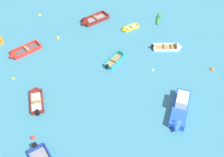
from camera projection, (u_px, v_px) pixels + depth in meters
The scene contains 14 objects.
rowboat_maroon_center at pixel (36, 95), 29.08m from camera, with size 1.98×3.86×1.16m.
rowboat_turquoise_far_back at pixel (118, 56), 33.54m from camera, with size 2.82×3.36×1.01m.
rowboat_red_back_row_left at pixel (18, 54), 33.85m from camera, with size 4.14×3.73×1.37m.
rowboat_white_back_row_center at pixel (174, 47), 34.80m from camera, with size 3.91×1.40×1.20m.
kayak_green_cluster_inner at pixel (159, 18), 39.50m from camera, with size 1.31×3.18×0.30m.
motor_launch_blue_cluster_outer at pixel (180, 110), 27.25m from camera, with size 3.11×5.52×1.83m.
rowboat_yellow_foreground_center at pixel (126, 29), 37.64m from camera, with size 2.77×2.15×0.90m.
rowboat_maroon_near_left at pixel (89, 22), 38.75m from camera, with size 4.39×3.76×1.47m.
mooring_buoy_between_boats_right at pixel (58, 38), 36.42m from camera, with size 0.46×0.46×0.46m, color yellow.
mooring_buoy_trailing at pixel (13, 79), 31.09m from camera, with size 0.29×0.29×0.29m, color yellow.
mooring_buoy_outer_edge at pixel (40, 15), 40.29m from camera, with size 0.45×0.45×0.45m, color yellow.
mooring_buoy_between_boats_left at pixel (33, 138), 25.63m from camera, with size 0.44×0.44×0.44m, color red.
mooring_buoy_near_foreground at pixel (153, 70), 32.06m from camera, with size 0.34×0.34×0.34m, color silver.
mooring_buoy_far_field at pixel (212, 69), 32.15m from camera, with size 0.48×0.48×0.48m, color orange.
Camera 1 is at (-0.49, -3.46, 22.02)m, focal length 44.41 mm.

